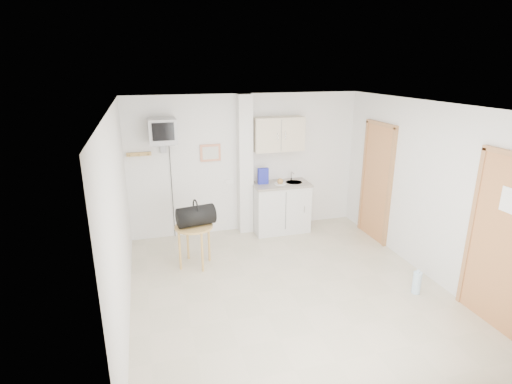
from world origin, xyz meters
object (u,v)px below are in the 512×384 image
object	(u,v)px
round_table	(194,232)
duffel_bag	(196,216)
water_bottle	(417,283)
crt_television	(163,132)

from	to	relation	value
round_table	duffel_bag	xyz separation A→B (m)	(0.04, 0.01, 0.25)
round_table	water_bottle	xyz separation A→B (m)	(2.78, -1.62, -0.40)
round_table	duffel_bag	world-z (taller)	duffel_bag
crt_television	duffel_bag	size ratio (longest dim) A/B	3.60
crt_television	round_table	size ratio (longest dim) A/B	3.28
duffel_bag	crt_television	bearing A→B (deg)	99.58
round_table	water_bottle	bearing A→B (deg)	-30.27
round_table	water_bottle	distance (m)	3.25
crt_television	water_bottle	distance (m)	4.42
duffel_bag	round_table	bearing A→B (deg)	176.85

